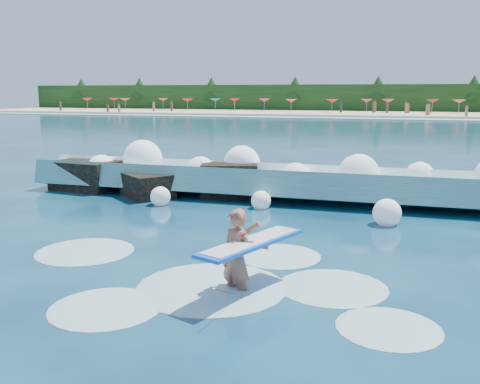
{
  "coord_description": "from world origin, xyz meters",
  "views": [
    {
      "loc": [
        5.56,
        -10.84,
        3.74
      ],
      "look_at": [
        1.5,
        2.0,
        1.2
      ],
      "focal_mm": 40.0,
      "sensor_mm": 36.0,
      "label": 1
    }
  ],
  "objects": [
    {
      "name": "beachgoers",
      "position": [
        10.87,
        74.08,
        1.05
      ],
      "size": [
        104.07,
        13.76,
        1.92
      ],
      "color": "#3F332D",
      "rests_on": "ground"
    },
    {
      "name": "surfer_with_board",
      "position": [
        2.65,
        -1.65,
        0.71
      ],
      "size": [
        1.49,
        3.04,
        1.92
      ],
      "color": "#8F5643",
      "rests_on": "ground"
    },
    {
      "name": "wave_spray",
      "position": [
        0.88,
        7.22,
        0.97
      ],
      "size": [
        15.24,
        4.47,
        2.0
      ],
      "color": "white",
      "rests_on": "ground"
    },
    {
      "name": "beach_umbrellas",
      "position": [
        -0.02,
        80.31,
        2.25
      ],
      "size": [
        111.2,
        6.99,
        0.5
      ],
      "color": "red",
      "rests_on": "ground"
    },
    {
      "name": "wet_band",
      "position": [
        0.0,
        67.0,
        0.04
      ],
      "size": [
        140.0,
        5.0,
        0.08
      ],
      "primitive_type": "cube",
      "color": "silver",
      "rests_on": "ground"
    },
    {
      "name": "ground",
      "position": [
        0.0,
        0.0,
        0.0
      ],
      "size": [
        200.0,
        200.0,
        0.0
      ],
      "primitive_type": "plane",
      "color": "#07223C",
      "rests_on": "ground"
    },
    {
      "name": "beach",
      "position": [
        0.0,
        78.0,
        0.2
      ],
      "size": [
        140.0,
        20.0,
        0.4
      ],
      "primitive_type": "cube",
      "color": "tan",
      "rests_on": "ground"
    },
    {
      "name": "breaking_wave",
      "position": [
        0.87,
        7.46,
        0.53
      ],
      "size": [
        17.72,
        2.77,
        1.53
      ],
      "color": "teal",
      "rests_on": "ground"
    },
    {
      "name": "treeline",
      "position": [
        0.0,
        88.0,
        2.5
      ],
      "size": [
        140.0,
        4.0,
        5.0
      ],
      "primitive_type": "cube",
      "color": "black",
      "rests_on": "ground"
    },
    {
      "name": "rock_cluster",
      "position": [
        -3.66,
        6.92,
        0.45
      ],
      "size": [
        8.19,
        3.37,
        1.4
      ],
      "color": "black",
      "rests_on": "ground"
    },
    {
      "name": "surf_foam",
      "position": [
        1.89,
        -1.25,
        0.0
      ],
      "size": [
        9.08,
        5.85,
        0.15
      ],
      "color": "silver",
      "rests_on": "ground"
    }
  ]
}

